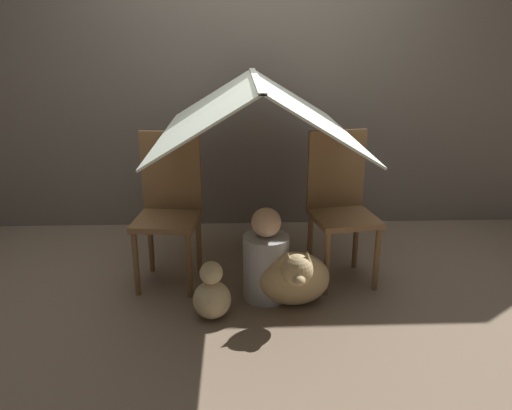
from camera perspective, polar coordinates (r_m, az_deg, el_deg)
The scene contains 8 objects.
ground_plane at distance 3.16m, azimuth 0.12°, elevation -10.19°, with size 8.80×8.80×0.00m, color #7A6651.
wall_back at distance 4.03m, azimuth -0.60°, elevation 14.89°, with size 7.00×0.05×2.50m.
chair_left at distance 3.21m, azimuth -9.91°, elevation 0.14°, with size 0.42×0.42×0.97m.
chair_right at distance 3.24m, azimuth 9.61°, elevation 0.37°, with size 0.45×0.45×0.97m.
sheet_canopy at distance 2.96m, azimuth -0.00°, elevation 11.16°, with size 1.12×1.58×0.34m.
person_front at distance 3.03m, azimuth 1.14°, elevation -6.35°, with size 0.28×0.28×0.58m.
dog at distance 2.95m, azimuth 4.36°, elevation -8.21°, with size 0.43×0.39×0.42m.
plush_toy at distance 2.88m, azimuth -5.07°, elevation -10.21°, with size 0.22×0.22×0.34m.
Camera 1 is at (-0.11, -2.75, 1.55)m, focal length 35.00 mm.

